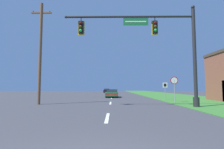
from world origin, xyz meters
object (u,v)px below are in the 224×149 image
object	(u,v)px
utility_pole_near	(40,51)
car_ahead	(112,93)
far_car	(107,91)
stop_sign	(174,83)
route_sign_post	(165,87)
signal_mast	(161,44)

from	to	relation	value
utility_pole_near	car_ahead	bearing A→B (deg)	62.05
far_car	utility_pole_near	world-z (taller)	utility_pole_near
stop_sign	utility_pole_near	size ratio (longest dim) A/B	0.28
far_car	route_sign_post	xyz separation A→B (m)	(8.32, -33.08, 0.92)
signal_mast	route_sign_post	world-z (taller)	signal_mast
signal_mast	route_sign_post	xyz separation A→B (m)	(2.51, 7.88, -3.20)
stop_sign	route_sign_post	distance (m)	3.58
car_ahead	far_car	xyz separation A→B (m)	(-1.94, 27.05, 0.00)
route_sign_post	utility_pole_near	world-z (taller)	utility_pole_near
stop_sign	utility_pole_near	world-z (taller)	utility_pole_near
stop_sign	car_ahead	bearing A→B (deg)	123.10
utility_pole_near	far_car	bearing A→B (deg)	83.66
signal_mast	utility_pole_near	bearing A→B (deg)	168.13
utility_pole_near	route_sign_post	bearing A→B (deg)	24.49
car_ahead	far_car	distance (m)	27.12
signal_mast	route_sign_post	distance (m)	8.87
signal_mast	utility_pole_near	world-z (taller)	utility_pole_near
car_ahead	far_car	size ratio (longest dim) A/B	0.97
car_ahead	utility_pole_near	distance (m)	13.95
signal_mast	car_ahead	size ratio (longest dim) A/B	2.22
far_car	utility_pole_near	distance (m)	39.28
car_ahead	route_sign_post	distance (m)	8.83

